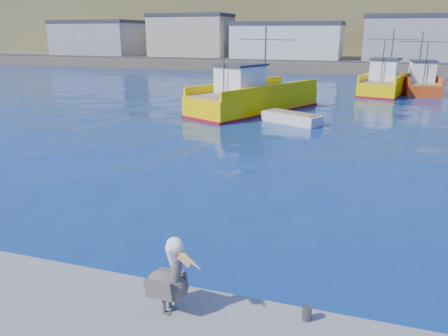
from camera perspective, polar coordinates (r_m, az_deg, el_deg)
name	(u,v)px	position (r m, az deg, el deg)	size (l,w,h in m)	color
ground	(221,246)	(13.34, -0.44, -10.20)	(260.00, 260.00, 0.00)	navy
dock_bollards	(198,293)	(10.07, -3.43, -15.95)	(36.20, 0.20, 0.30)	#4C4C4C
far_shore	(358,19)	(120.49, 17.08, 18.08)	(200.00, 81.00, 24.00)	brown
trawler_yellow_a	(252,98)	(35.37, 3.74, 9.14)	(9.00, 12.69, 6.62)	#FFD400
trawler_yellow_b	(386,83)	(49.04, 20.40, 10.33)	(5.88, 11.13, 6.42)	#FFD400
boat_orange	(419,82)	(50.79, 24.09, 10.17)	(4.51, 8.81, 6.12)	red
skiff_mid	(291,119)	(31.12, 8.80, 6.35)	(4.47, 3.22, 0.92)	silver
pelican	(169,280)	(9.41, -7.18, -14.30)	(1.44, 0.77, 1.77)	#595451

